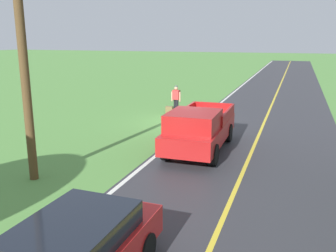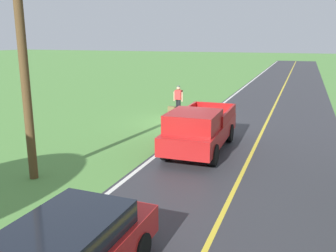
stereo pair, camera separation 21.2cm
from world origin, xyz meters
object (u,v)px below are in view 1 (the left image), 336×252
suitcase_carried (169,110)px  pickup_truck_passing (199,129)px  utility_pole_roadside (23,54)px  hitchhiker_walking (176,98)px

suitcase_carried → pickup_truck_passing: bearing=32.1°
pickup_truck_passing → utility_pole_roadside: (4.36, 4.70, 3.08)m
pickup_truck_passing → utility_pole_roadside: size_ratio=0.67×
hitchhiker_walking → utility_pole_roadside: size_ratio=0.22×
hitchhiker_walking → pickup_truck_passing: bearing=115.0°
hitchhiker_walking → pickup_truck_passing: 7.75m
suitcase_carried → utility_pole_roadside: bearing=0.9°
hitchhiker_walking → pickup_truck_passing: (-3.27, 7.02, -0.01)m
pickup_truck_passing → utility_pole_roadside: 7.11m
pickup_truck_passing → utility_pole_roadside: bearing=47.2°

